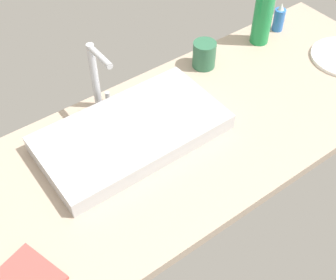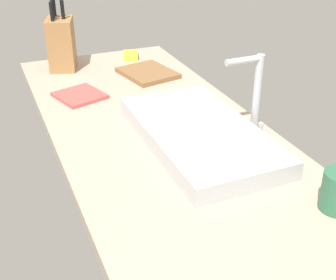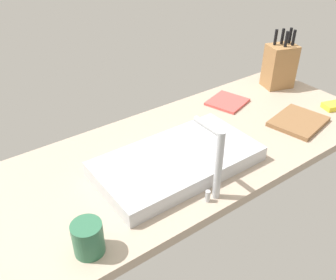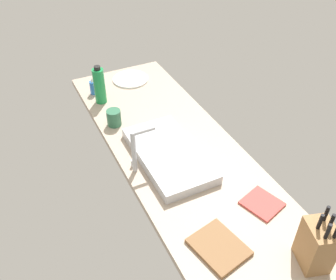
# 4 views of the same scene
# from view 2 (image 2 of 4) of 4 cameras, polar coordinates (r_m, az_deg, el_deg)

# --- Properties ---
(countertop_slab) EXTENTS (1.98, 0.65, 0.04)m
(countertop_slab) POSITION_cam_2_polar(r_m,az_deg,el_deg) (1.29, 1.85, -2.63)
(countertop_slab) COLOR tan
(countertop_slab) RESTS_ON ground
(sink_basin) EXTENTS (0.57, 0.30, 0.05)m
(sink_basin) POSITION_cam_2_polar(r_m,az_deg,el_deg) (1.34, 3.98, 0.70)
(sink_basin) COLOR #B7BABF
(sink_basin) RESTS_ON countertop_slab
(faucet) EXTENTS (0.06, 0.13, 0.24)m
(faucet) POSITION_cam_2_polar(r_m,az_deg,el_deg) (1.37, 10.76, 6.38)
(faucet) COLOR #B7BABF
(faucet) RESTS_ON countertop_slab
(knife_block) EXTENTS (0.16, 0.14, 0.28)m
(knife_block) POSITION_cam_2_polar(r_m,az_deg,el_deg) (1.95, -13.23, 11.71)
(knife_block) COLOR #9E7042
(knife_block) RESTS_ON countertop_slab
(cutting_board) EXTENTS (0.25, 0.22, 0.02)m
(cutting_board) POSITION_cam_2_polar(r_m,az_deg,el_deg) (1.86, -2.56, 8.40)
(cutting_board) COLOR brown
(cutting_board) RESTS_ON countertop_slab
(dish_towel) EXTENTS (0.20, 0.19, 0.01)m
(dish_towel) POSITION_cam_2_polar(r_m,az_deg,el_deg) (1.68, -11.00, 5.51)
(dish_towel) COLOR #CC4C47
(dish_towel) RESTS_ON countertop_slab
(dish_sponge) EXTENTS (0.10, 0.08, 0.02)m
(dish_sponge) POSITION_cam_2_polar(r_m,az_deg,el_deg) (2.07, -4.68, 10.56)
(dish_sponge) COLOR yellow
(dish_sponge) RESTS_ON countertop_slab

